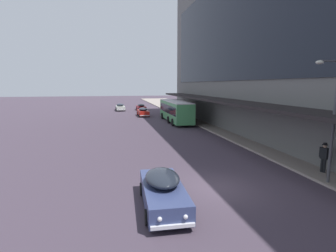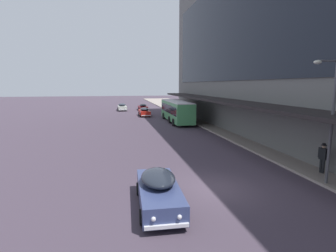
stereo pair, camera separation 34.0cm
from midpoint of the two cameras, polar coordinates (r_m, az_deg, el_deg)
The scene contains 8 objects.
ground at distance 14.65m, azimuth 10.23°, elevation -13.27°, with size 240.00×240.00×0.00m, color #403542.
transit_bus_kerbside_front at distance 38.84m, azimuth 2.13°, elevation 3.50°, with size 2.77×11.54×3.14m.
sedan_lead_near at distance 56.64m, azimuth -5.30°, elevation 4.10°, with size 1.88×4.63×1.46m.
sedan_second_mid at distance 46.60m, azimuth -4.96°, elevation 3.10°, with size 1.86×4.91×1.53m.
sedan_oncoming_front at distance 12.25m, azimuth -1.24°, elevation -13.70°, with size 2.05×4.92×1.60m.
sedan_oncoming_rear at distance 57.48m, azimuth -9.78°, elevation 4.10°, with size 2.01×4.99×1.51m.
pedestrian_at_kerb at distance 18.71m, azimuth 31.11°, elevation -5.73°, with size 0.35×0.59×1.86m.
street_lamp at distance 16.35m, azimuth 32.30°, elevation 2.45°, with size 1.50×0.28×6.67m.
Camera 2 is at (-4.98, -12.60, 5.51)m, focal length 28.00 mm.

